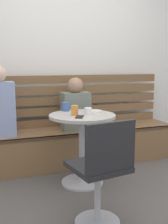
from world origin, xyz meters
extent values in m
plane|color=#514C47|center=(0.00, 0.00, 0.00)|extent=(8.00, 8.00, 0.00)
cube|color=white|center=(0.00, 1.64, 1.45)|extent=(5.20, 0.10, 2.90)
cube|color=brown|center=(0.00, 1.20, 0.22)|extent=(2.70, 0.52, 0.44)
cube|color=brown|center=(0.00, 0.96, 0.42)|extent=(2.70, 0.04, 0.04)
cube|color=brown|center=(0.00, 1.44, 0.49)|extent=(2.65, 0.04, 0.10)
cube|color=brown|center=(0.00, 1.44, 0.64)|extent=(2.65, 0.04, 0.10)
cube|color=brown|center=(0.00, 1.44, 0.78)|extent=(2.65, 0.04, 0.10)
cube|color=brown|center=(0.00, 1.44, 0.92)|extent=(2.65, 0.04, 0.10)
cube|color=brown|center=(0.00, 1.44, 1.05)|extent=(2.65, 0.04, 0.10)
cylinder|color=#ADADB2|center=(-0.10, 0.58, 0.01)|extent=(0.44, 0.44, 0.02)
cylinder|color=#ADADB2|center=(-0.10, 0.58, 0.37)|extent=(0.07, 0.07, 0.69)
cylinder|color=#B7B2A8|center=(-0.10, 0.58, 0.72)|extent=(0.68, 0.68, 0.03)
cylinder|color=#ADADB2|center=(-0.24, -0.17, 0.01)|extent=(0.36, 0.36, 0.02)
cylinder|color=#ADADB2|center=(-0.24, -0.17, 0.23)|extent=(0.05, 0.05, 0.45)
cube|color=#232326|center=(-0.24, -0.17, 0.47)|extent=(0.46, 0.46, 0.04)
cube|color=#232326|center=(-0.21, -0.34, 0.67)|extent=(0.40, 0.10, 0.36)
cube|color=slate|center=(0.03, 1.19, 0.67)|extent=(0.34, 0.22, 0.47)
sphere|color=#A37A5B|center=(0.03, 1.19, 0.99)|extent=(0.19, 0.19, 0.19)
cylinder|color=white|center=(-0.04, 0.56, 0.78)|extent=(0.08, 0.08, 0.07)
cylinder|color=orange|center=(-0.18, 0.57, 0.79)|extent=(0.07, 0.07, 0.10)
cylinder|color=#3D5B9E|center=(-0.19, 0.85, 0.79)|extent=(0.08, 0.08, 0.09)
cylinder|color=white|center=(0.09, 0.71, 0.75)|extent=(0.17, 0.17, 0.01)
cube|color=black|center=(-0.17, 0.45, 0.74)|extent=(0.13, 0.16, 0.01)
camera|label=1|loc=(-1.05, -2.05, 1.25)|focal=44.96mm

